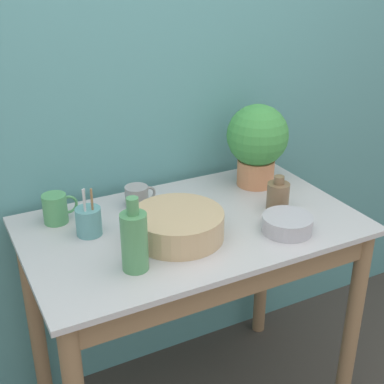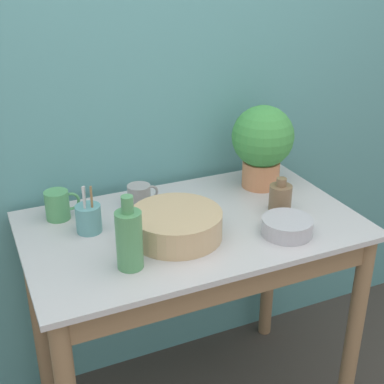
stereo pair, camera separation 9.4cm
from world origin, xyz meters
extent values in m
cube|color=teal|center=(0.00, 0.75, 1.20)|extent=(6.00, 0.05, 2.40)
cylinder|color=#846647|center=(0.53, 0.05, 0.43)|extent=(0.06, 0.06, 0.86)
cylinder|color=#846647|center=(-0.53, 0.65, 0.43)|extent=(0.06, 0.06, 0.86)
cylinder|color=#846647|center=(0.53, 0.65, 0.43)|extent=(0.06, 0.06, 0.86)
cube|color=#846647|center=(0.00, 0.05, 0.81)|extent=(1.06, 0.02, 0.10)
cube|color=#B2B2B7|center=(0.00, 0.35, 0.87)|extent=(1.16, 0.70, 0.02)
cylinder|color=tan|center=(0.38, 0.53, 0.93)|extent=(0.15, 0.15, 0.11)
sphere|color=#3D8C42|center=(0.38, 0.53, 1.09)|extent=(0.24, 0.24, 0.24)
cylinder|color=tan|center=(-0.09, 0.28, 0.92)|extent=(0.31, 0.31, 0.09)
cylinder|color=#4C8C59|center=(-0.28, 0.17, 0.97)|extent=(0.08, 0.08, 0.18)
cylinder|color=#4C8C59|center=(-0.28, 0.17, 1.09)|extent=(0.04, 0.04, 0.05)
cylinder|color=brown|center=(0.33, 0.30, 0.93)|extent=(0.08, 0.08, 0.10)
cylinder|color=brown|center=(0.33, 0.30, 1.00)|extent=(0.04, 0.04, 0.03)
cylinder|color=gray|center=(-0.12, 0.56, 0.92)|extent=(0.09, 0.09, 0.08)
torus|color=gray|center=(-0.07, 0.56, 0.92)|extent=(0.06, 0.01, 0.06)
cylinder|color=#4C935B|center=(-0.42, 0.57, 0.93)|extent=(0.08, 0.08, 0.10)
torus|color=#4C935B|center=(-0.37, 0.57, 0.94)|extent=(0.07, 0.01, 0.07)
cylinder|color=#A8A8B2|center=(0.26, 0.15, 0.91)|extent=(0.17, 0.17, 0.06)
cylinder|color=#569399|center=(-0.34, 0.44, 0.93)|extent=(0.09, 0.09, 0.10)
cylinder|color=olive|center=(-0.33, 0.42, 0.96)|extent=(0.01, 0.01, 0.17)
cylinder|color=#B7B7BC|center=(-0.35, 0.42, 0.96)|extent=(0.01, 0.02, 0.17)
cylinder|color=#B7B7BC|center=(-0.34, 0.46, 0.96)|extent=(0.01, 0.03, 0.16)
camera|label=1|loc=(-0.75, -1.11, 1.77)|focal=50.00mm
camera|label=2|loc=(-0.67, -1.15, 1.77)|focal=50.00mm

